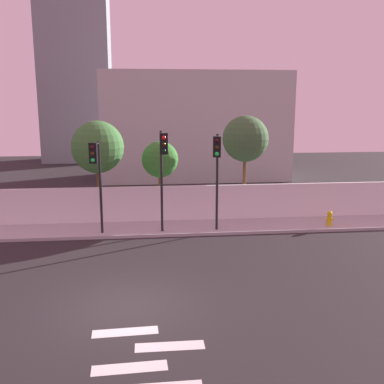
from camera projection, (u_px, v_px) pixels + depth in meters
name	position (u px, v px, depth m)	size (l,w,h in m)	color
ground_plane	(128.00, 307.00, 13.64)	(80.00, 80.00, 0.00)	#262224
sidewalk	(134.00, 229.00, 21.61)	(36.00, 2.40, 0.15)	#A9A9A9
perimeter_wall	(134.00, 204.00, 22.67)	(36.00, 0.18, 1.80)	white
crosswalk_marking	(127.00, 379.00, 10.07)	(4.15, 4.74, 0.01)	silver
traffic_light_left	(217.00, 162.00, 19.91)	(0.51, 1.72, 4.58)	black
traffic_light_center	(96.00, 168.00, 19.67)	(0.40, 1.17, 4.31)	black
traffic_light_right	(163.00, 161.00, 19.57)	(0.35, 1.85, 4.75)	black
fire_hydrant	(330.00, 218.00, 21.93)	(0.44, 0.26, 0.74)	gold
roadside_tree_leftmost	(98.00, 147.00, 23.46)	(2.78, 2.78, 5.23)	brown
roadside_tree_midleft	(160.00, 160.00, 23.95)	(1.98, 1.98, 4.12)	brown
roadside_tree_midright	(245.00, 139.00, 24.22)	(2.53, 2.53, 5.47)	brown
low_building_distant	(195.00, 126.00, 36.16)	(14.80, 6.00, 8.52)	#AFAFAF
tower_on_skyline	(73.00, 23.00, 44.75)	(7.01, 5.00, 28.00)	gray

